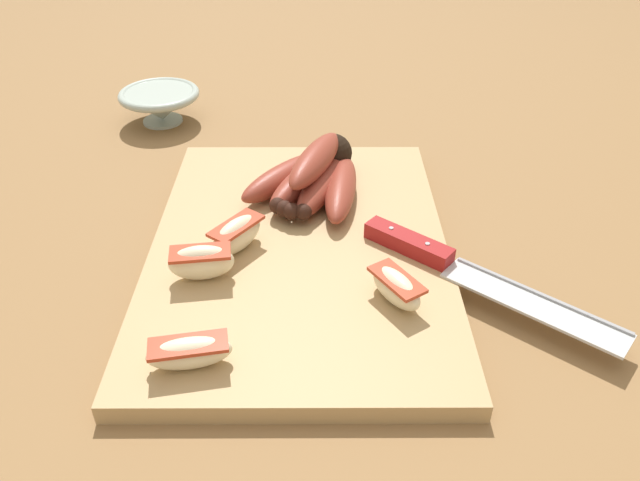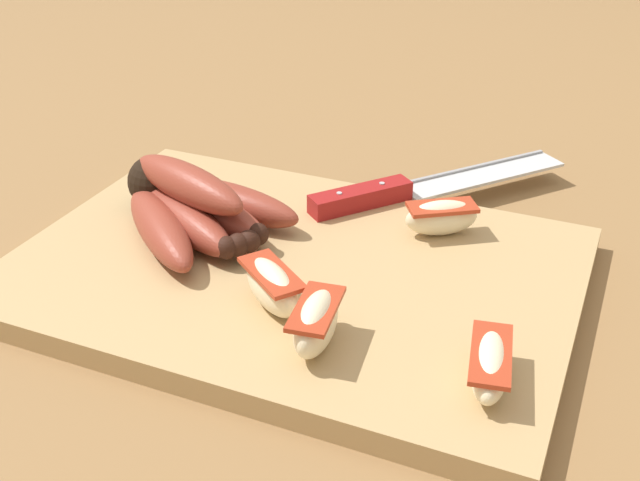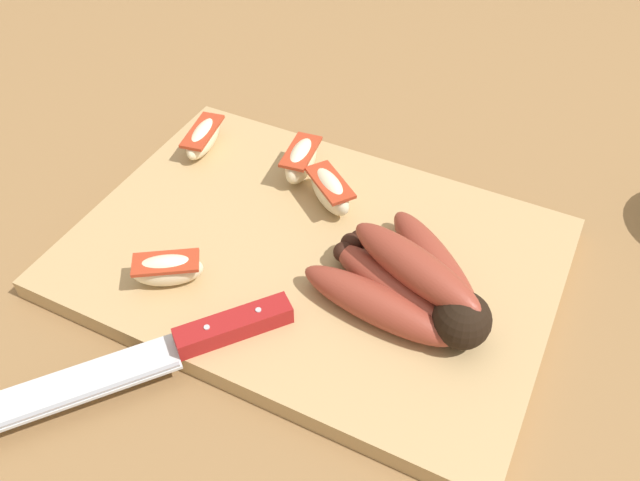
% 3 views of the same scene
% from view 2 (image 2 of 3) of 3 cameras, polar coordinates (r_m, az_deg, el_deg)
% --- Properties ---
extents(ground_plane, '(6.00, 6.00, 0.00)m').
position_cam_2_polar(ground_plane, '(0.66, -3.21, -3.25)').
color(ground_plane, olive).
extents(cutting_board, '(0.45, 0.32, 0.02)m').
position_cam_2_polar(cutting_board, '(0.65, -1.88, -2.34)').
color(cutting_board, tan).
rests_on(cutting_board, ground_plane).
extents(banana_bunch, '(0.17, 0.15, 0.06)m').
position_cam_2_polar(banana_bunch, '(0.70, -9.28, 2.45)').
color(banana_bunch, black).
rests_on(banana_bunch, cutting_board).
extents(chefs_knife, '(0.20, 0.23, 0.02)m').
position_cam_2_polar(chefs_knife, '(0.76, 6.10, 3.69)').
color(chefs_knife, silver).
rests_on(chefs_knife, cutting_board).
extents(apple_wedge_near, '(0.03, 0.07, 0.04)m').
position_cam_2_polar(apple_wedge_near, '(0.55, -0.28, -5.89)').
color(apple_wedge_near, beige).
rests_on(apple_wedge_near, cutting_board).
extents(apple_wedge_middle, '(0.04, 0.07, 0.03)m').
position_cam_2_polar(apple_wedge_middle, '(0.53, 12.09, -8.69)').
color(apple_wedge_middle, beige).
rests_on(apple_wedge_middle, cutting_board).
extents(apple_wedge_far, '(0.07, 0.06, 0.04)m').
position_cam_2_polar(apple_wedge_far, '(0.59, -3.46, -3.28)').
color(apple_wedge_far, beige).
rests_on(apple_wedge_far, cutting_board).
extents(apple_wedge_extra, '(0.07, 0.06, 0.03)m').
position_cam_2_polar(apple_wedge_extra, '(0.69, 8.72, 1.70)').
color(apple_wedge_extra, beige).
rests_on(apple_wedge_extra, cutting_board).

